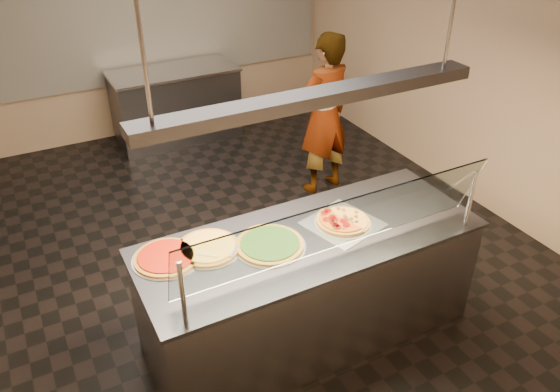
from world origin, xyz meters
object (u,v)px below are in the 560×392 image
serving_counter (309,287)px  prep_table (176,104)px  half_pizza_pepperoni (332,223)px  pizza_tomato (166,257)px  pizza_cheese (208,247)px  pizza_spatula (216,252)px  worker (324,115)px  sneeze_guard (340,226)px  pizza_spinach (269,244)px  half_pizza_sausage (353,217)px  perforated_tray (342,223)px  heat_lamp_housing (316,98)px

serving_counter → prep_table: (0.28, 3.90, 0.00)m
serving_counter → half_pizza_pepperoni: size_ratio=5.79×
pizza_tomato → pizza_cheese: bearing=-4.8°
pizza_spatula → worker: 2.65m
serving_counter → sneeze_guard: 0.83m
serving_counter → pizza_spinach: bearing=173.9°
half_pizza_pepperoni → prep_table: (0.10, 3.88, -0.50)m
sneeze_guard → pizza_tomato: (-0.97, 0.56, -0.28)m
sneeze_guard → half_pizza_sausage: 0.59m
pizza_spinach → prep_table: 3.94m
prep_table → half_pizza_pepperoni: bearing=-91.4°
pizza_spinach → pizza_spatula: bearing=170.2°
pizza_spatula → pizza_tomato: bearing=157.7°
pizza_cheese → prep_table: (0.97, 3.71, -0.48)m
perforated_tray → pizza_spatula: pizza_spatula is taller
heat_lamp_housing → half_pizza_sausage: bearing=4.0°
pizza_spinach → pizza_spatula: size_ratio=1.71×
pizza_spinach → pizza_tomato: pizza_spinach is taller
perforated_tray → pizza_spatula: 0.95m
sneeze_guard → pizza_spatula: sneeze_guard is taller
pizza_tomato → pizza_spinach: bearing=-15.7°
sneeze_guard → perforated_tray: bearing=52.9°
half_pizza_sausage → heat_lamp_housing: 1.06m
half_pizza_sausage → pizza_spinach: 0.68m
prep_table → worker: size_ratio=0.91×
half_pizza_sausage → pizza_spatula: 1.04m
pizza_cheese → pizza_spatula: 0.10m
perforated_tray → half_pizza_sausage: bearing=-0.0°
pizza_cheese → pizza_spatula: size_ratio=1.57×
half_pizza_pepperoni → pizza_spinach: bearing=179.3°
pizza_tomato → worker: worker is taller
sneeze_guard → heat_lamp_housing: size_ratio=0.96×
prep_table → worker: worker is taller
sneeze_guard → heat_lamp_housing: (0.00, 0.34, 0.72)m
worker → sneeze_guard: bearing=50.2°
half_pizza_pepperoni → sneeze_guard: bearing=-116.9°
serving_counter → half_pizza_pepperoni: half_pizza_pepperoni is taller
half_pizza_sausage → heat_lamp_housing: bearing=-176.0°
serving_counter → pizza_tomato: bearing=167.3°
pizza_spinach → pizza_cheese: 0.42m
serving_counter → pizza_cheese: 0.86m
half_pizza_pepperoni → heat_lamp_housing: heat_lamp_housing is taller
half_pizza_pepperoni → pizza_cheese: 0.89m
sneeze_guard → pizza_spatula: 0.84m
serving_counter → perforated_tray: 0.55m
pizza_spinach → half_pizza_pepperoni: bearing=-0.7°
serving_counter → perforated_tray: perforated_tray is taller
perforated_tray → pizza_cheese: pizza_cheese is taller
pizza_cheese → pizza_tomato: size_ratio=1.00×
half_pizza_sausage → prep_table: size_ratio=0.26×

